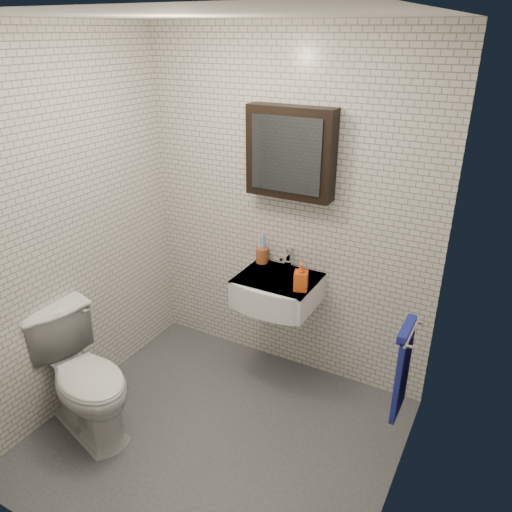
{
  "coord_description": "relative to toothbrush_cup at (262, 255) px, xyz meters",
  "views": [
    {
      "loc": [
        1.41,
        -2.04,
        2.44
      ],
      "look_at": [
        0.05,
        0.45,
        1.15
      ],
      "focal_mm": 35.0,
      "sensor_mm": 36.0,
      "label": 1
    }
  ],
  "objects": [
    {
      "name": "towel_rail",
      "position": [
        1.21,
        -0.59,
        -0.19
      ],
      "size": [
        0.09,
        0.3,
        0.58
      ],
      "color": "silver",
      "rests_on": "room_shell"
    },
    {
      "name": "faucet",
      "position": [
        0.21,
        -0.01,
        0.0
      ],
      "size": [
        0.06,
        0.2,
        0.15
      ],
      "color": "silver",
      "rests_on": "washbasin"
    },
    {
      "name": "soap_bottle",
      "position": [
        0.43,
        -0.25,
        0.04
      ],
      "size": [
        0.11,
        0.11,
        0.2
      ],
      "primitive_type": "imported",
      "rotation": [
        0.0,
        0.0,
        0.3
      ],
      "color": "#E55418",
      "rests_on": "washbasin"
    },
    {
      "name": "mirror_cabinet",
      "position": [
        0.21,
        -0.01,
        0.79
      ],
      "size": [
        0.6,
        0.15,
        0.6
      ],
      "color": "black",
      "rests_on": "room_shell"
    },
    {
      "name": "toilet",
      "position": [
        -0.64,
        -1.24,
        -0.5
      ],
      "size": [
        0.9,
        0.67,
        0.82
      ],
      "primitive_type": "imported",
      "rotation": [
        0.0,
        0.0,
        1.29
      ],
      "color": "white",
      "rests_on": "ground"
    },
    {
      "name": "ground",
      "position": [
        0.16,
        -0.94,
        -0.91
      ],
      "size": [
        2.2,
        2.0,
        0.01
      ],
      "primitive_type": "cube",
      "color": "#45474C",
      "rests_on": "ground"
    },
    {
      "name": "washbasin",
      "position": [
        0.21,
        -0.21,
        -0.16
      ],
      "size": [
        0.55,
        0.5,
        0.2
      ],
      "color": "white",
      "rests_on": "room_shell"
    },
    {
      "name": "toothbrush_cup",
      "position": [
        0.0,
        0.0,
        0.0
      ],
      "size": [
        0.12,
        0.12,
        0.25
      ],
      "rotation": [
        0.0,
        0.0,
        0.39
      ],
      "color": "#9D4D27",
      "rests_on": "washbasin"
    },
    {
      "name": "room_shell",
      "position": [
        0.16,
        -0.94,
        0.55
      ],
      "size": [
        2.22,
        2.02,
        2.51
      ],
      "color": "silver",
      "rests_on": "ground"
    }
  ]
}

